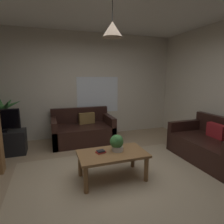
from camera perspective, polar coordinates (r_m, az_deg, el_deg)
name	(u,v)px	position (r m, az deg, el deg)	size (l,w,h in m)	color
floor	(118,181)	(3.15, 1.88, -20.31)	(4.97, 4.91, 0.02)	#9E8466
rug	(123,187)	(2.99, 3.34, -21.94)	(3.23, 2.70, 0.01)	tan
wall_back	(86,86)	(5.10, -8.03, 7.99)	(5.09, 0.06, 2.75)	beige
window_pane	(98,95)	(5.16, -4.35, 5.28)	(1.15, 0.01, 0.97)	white
couch_under_window	(83,131)	(4.73, -8.99, -5.86)	(1.47, 0.89, 0.82)	black
couch_right_side	(211,147)	(4.17, 28.02, -9.34)	(0.89, 1.48, 0.82)	black
coffee_table	(112,157)	(3.02, 0.11, -13.59)	(1.07, 0.61, 0.44)	olive
book_on_table_0	(101,152)	(2.99, -3.42, -12.17)	(0.14, 0.10, 0.02)	#B22D2D
book_on_table_1	(101,151)	(2.97, -3.47, -11.84)	(0.11, 0.09, 0.02)	black
remote_on_table_0	(117,149)	(3.10, 1.47, -11.29)	(0.05, 0.16, 0.02)	black
potted_plant_on_table	(117,142)	(3.00, 1.56, -9.23)	(0.22, 0.22, 0.27)	beige
tv_stand	(3,143)	(4.55, -30.52, -8.26)	(0.90, 0.44, 0.50)	black
tv	(0,121)	(4.40, -31.18, -2.27)	(0.75, 0.16, 0.47)	black
potted_palm_corner	(5,125)	(4.89, -29.93, -3.40)	(0.86, 0.74, 1.19)	#4C4C51
pendant_lamp	(112,29)	(2.83, 0.13, 24.07)	(0.28, 0.28, 0.59)	black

